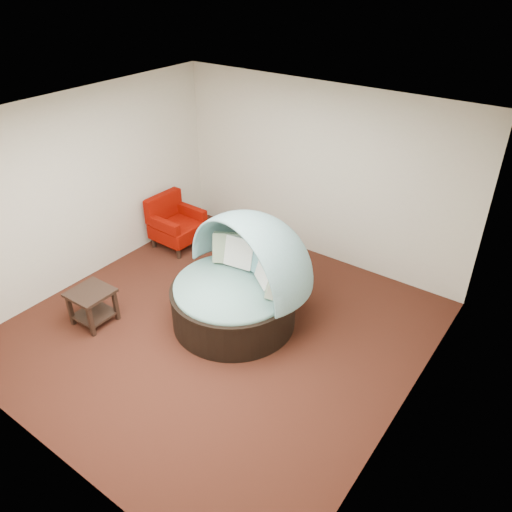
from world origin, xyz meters
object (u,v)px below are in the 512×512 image
Objects in this scene: pet_basket at (256,268)px; side_table at (92,302)px; red_armchair at (175,223)px; canopy_daybed at (239,275)px.

side_table reaches higher than pet_basket.
pet_basket is at bearing 2.88° from red_armchair.
pet_basket is 0.86× the size of red_armchair.
side_table is at bearing -73.96° from red_armchair.
side_table is (-1.56, -1.22, -0.39)m from canopy_daybed.
pet_basket is (-0.46, 1.02, -0.60)m from canopy_daybed.
side_table is at bearing -116.24° from pet_basket.
side_table is at bearing -127.78° from canopy_daybed.
canopy_daybed is at bearing -23.09° from red_armchair.
canopy_daybed is 1.27m from pet_basket.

